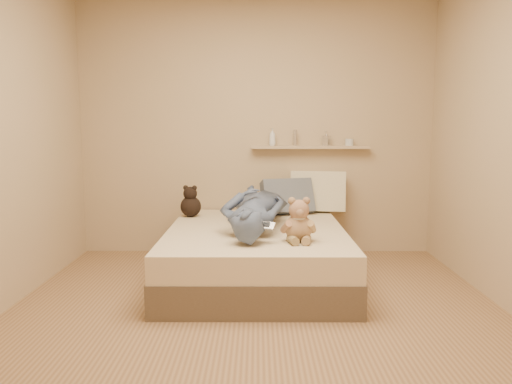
{
  "coord_description": "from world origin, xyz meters",
  "views": [
    {
      "loc": [
        0.01,
        -3.24,
        1.33
      ],
      "look_at": [
        0.0,
        0.65,
        0.8
      ],
      "focal_mm": 35.0,
      "sensor_mm": 36.0,
      "label": 1
    }
  ],
  "objects_px": {
    "bed": "(256,254)",
    "pillow_grey": "(288,197)",
    "game_console": "(265,226)",
    "person": "(255,208)",
    "dark_plush": "(191,203)",
    "wall_shelf": "(310,147)",
    "pillow_cream": "(318,192)",
    "teddy_bear": "(299,223)"
  },
  "relations": [
    {
      "from": "bed",
      "to": "pillow_grey",
      "type": "height_order",
      "value": "pillow_grey"
    },
    {
      "from": "game_console",
      "to": "person",
      "type": "relative_size",
      "value": 0.11
    },
    {
      "from": "bed",
      "to": "dark_plush",
      "type": "relative_size",
      "value": 6.23
    },
    {
      "from": "person",
      "to": "pillow_grey",
      "type": "bearing_deg",
      "value": -109.28
    },
    {
      "from": "wall_shelf",
      "to": "dark_plush",
      "type": "bearing_deg",
      "value": -162.56
    },
    {
      "from": "pillow_cream",
      "to": "teddy_bear",
      "type": "bearing_deg",
      "value": -102.91
    },
    {
      "from": "pillow_grey",
      "to": "wall_shelf",
      "type": "bearing_deg",
      "value": 42.13
    },
    {
      "from": "bed",
      "to": "game_console",
      "type": "relative_size",
      "value": 11.67
    },
    {
      "from": "game_console",
      "to": "pillow_cream",
      "type": "bearing_deg",
      "value": 67.73
    },
    {
      "from": "game_console",
      "to": "person",
      "type": "xyz_separation_m",
      "value": [
        -0.07,
        0.56,
        0.04
      ]
    },
    {
      "from": "pillow_cream",
      "to": "wall_shelf",
      "type": "relative_size",
      "value": 0.46
    },
    {
      "from": "pillow_cream",
      "to": "pillow_grey",
      "type": "bearing_deg",
      "value": -156.2
    },
    {
      "from": "wall_shelf",
      "to": "pillow_grey",
      "type": "bearing_deg",
      "value": -137.87
    },
    {
      "from": "game_console",
      "to": "dark_plush",
      "type": "relative_size",
      "value": 0.53
    },
    {
      "from": "teddy_bear",
      "to": "pillow_grey",
      "type": "relative_size",
      "value": 0.69
    },
    {
      "from": "pillow_grey",
      "to": "person",
      "type": "bearing_deg",
      "value": -115.32
    },
    {
      "from": "pillow_grey",
      "to": "person",
      "type": "distance_m",
      "value": 0.74
    },
    {
      "from": "game_console",
      "to": "teddy_bear",
      "type": "relative_size",
      "value": 0.47
    },
    {
      "from": "teddy_bear",
      "to": "person",
      "type": "relative_size",
      "value": 0.24
    },
    {
      "from": "wall_shelf",
      "to": "game_console",
      "type": "bearing_deg",
      "value": -108.52
    },
    {
      "from": "dark_plush",
      "to": "game_console",
      "type": "bearing_deg",
      "value": -57.17
    },
    {
      "from": "teddy_bear",
      "to": "game_console",
      "type": "bearing_deg",
      "value": -170.33
    },
    {
      "from": "person",
      "to": "wall_shelf",
      "type": "bearing_deg",
      "value": -116.16
    },
    {
      "from": "pillow_grey",
      "to": "bed",
      "type": "bearing_deg",
      "value": -114.05
    },
    {
      "from": "bed",
      "to": "wall_shelf",
      "type": "height_order",
      "value": "wall_shelf"
    },
    {
      "from": "game_console",
      "to": "pillow_cream",
      "type": "distance_m",
      "value": 1.48
    },
    {
      "from": "pillow_grey",
      "to": "person",
      "type": "xyz_separation_m",
      "value": [
        -0.31,
        -0.67,
        0.0
      ]
    },
    {
      "from": "dark_plush",
      "to": "person",
      "type": "distance_m",
      "value": 0.81
    },
    {
      "from": "teddy_bear",
      "to": "bed",
      "type": "bearing_deg",
      "value": 123.11
    },
    {
      "from": "game_console",
      "to": "pillow_grey",
      "type": "bearing_deg",
      "value": 78.83
    },
    {
      "from": "teddy_bear",
      "to": "dark_plush",
      "type": "distance_m",
      "value": 1.4
    },
    {
      "from": "game_console",
      "to": "teddy_bear",
      "type": "height_order",
      "value": "teddy_bear"
    },
    {
      "from": "bed",
      "to": "dark_plush",
      "type": "xyz_separation_m",
      "value": [
        -0.63,
        0.54,
        0.36
      ]
    },
    {
      "from": "pillow_cream",
      "to": "wall_shelf",
      "type": "bearing_deg",
      "value": 133.61
    },
    {
      "from": "pillow_grey",
      "to": "wall_shelf",
      "type": "distance_m",
      "value": 0.58
    },
    {
      "from": "person",
      "to": "wall_shelf",
      "type": "height_order",
      "value": "wall_shelf"
    },
    {
      "from": "bed",
      "to": "person",
      "type": "bearing_deg",
      "value": 106.33
    },
    {
      "from": "pillow_grey",
      "to": "person",
      "type": "relative_size",
      "value": 0.34
    },
    {
      "from": "bed",
      "to": "dark_plush",
      "type": "distance_m",
      "value": 0.9
    },
    {
      "from": "bed",
      "to": "game_console",
      "type": "xyz_separation_m",
      "value": [
        0.07,
        -0.54,
        0.36
      ]
    },
    {
      "from": "bed",
      "to": "wall_shelf",
      "type": "bearing_deg",
      "value": 58.82
    },
    {
      "from": "dark_plush",
      "to": "pillow_cream",
      "type": "distance_m",
      "value": 1.29
    }
  ]
}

